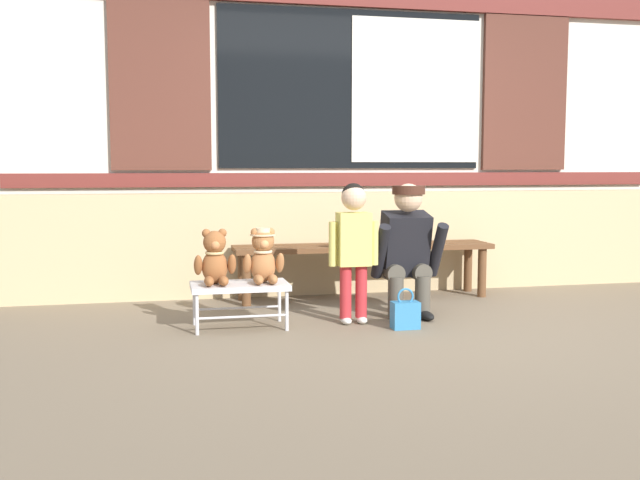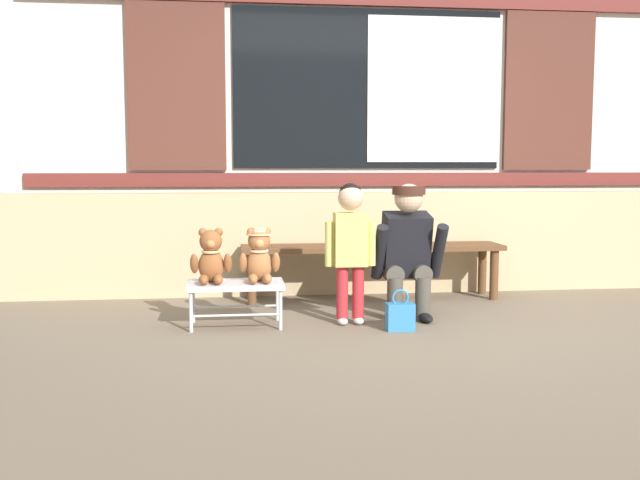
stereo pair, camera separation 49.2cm
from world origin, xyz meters
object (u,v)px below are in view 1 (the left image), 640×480
(adult_crouching, at_px, (407,249))
(handbag_on_ground, at_px, (405,314))
(wooden_bench_long, at_px, (364,253))
(teddy_bear_with_hat, at_px, (263,257))
(child_standing, at_px, (354,237))
(teddy_bear_plain, at_px, (215,259))
(small_display_bench, at_px, (240,288))

(adult_crouching, relative_size, handbag_on_ground, 3.49)
(wooden_bench_long, height_order, teddy_bear_with_hat, teddy_bear_with_hat)
(handbag_on_ground, bearing_deg, adult_crouching, 69.78)
(teddy_bear_with_hat, bearing_deg, adult_crouching, 7.13)
(teddy_bear_with_hat, distance_m, child_standing, 0.63)
(teddy_bear_plain, height_order, child_standing, child_standing)
(small_display_bench, xyz_separation_m, child_standing, (0.77, -0.03, 0.33))
(small_display_bench, height_order, child_standing, child_standing)
(small_display_bench, height_order, teddy_bear_plain, teddy_bear_plain)
(adult_crouching, bearing_deg, child_standing, -160.04)
(teddy_bear_with_hat, bearing_deg, child_standing, -2.57)
(small_display_bench, relative_size, teddy_bear_plain, 1.76)
(small_display_bench, distance_m, teddy_bear_plain, 0.25)
(teddy_bear_plain, bearing_deg, handbag_on_ground, -11.96)
(child_standing, relative_size, handbag_on_ground, 3.52)
(wooden_bench_long, bearing_deg, teddy_bear_plain, -145.15)
(small_display_bench, relative_size, teddy_bear_with_hat, 1.76)
(child_standing, height_order, handbag_on_ground, child_standing)
(adult_crouching, bearing_deg, small_display_bench, -173.70)
(teddy_bear_with_hat, xyz_separation_m, adult_crouching, (1.05, 0.13, 0.01))
(small_display_bench, relative_size, handbag_on_ground, 2.35)
(teddy_bear_plain, height_order, adult_crouching, adult_crouching)
(wooden_bench_long, distance_m, teddy_bear_plain, 1.54)
(small_display_bench, bearing_deg, teddy_bear_with_hat, 0.77)
(wooden_bench_long, xyz_separation_m, small_display_bench, (-1.10, -0.88, -0.11))
(teddy_bear_plain, bearing_deg, wooden_bench_long, 34.85)
(handbag_on_ground, bearing_deg, small_display_bench, 166.38)
(child_standing, relative_size, adult_crouching, 1.01)
(teddy_bear_plain, xyz_separation_m, child_standing, (0.93, -0.03, 0.13))
(wooden_bench_long, relative_size, teddy_bear_with_hat, 5.78)
(small_display_bench, xyz_separation_m, teddy_bear_with_hat, (0.16, 0.00, 0.21))
(small_display_bench, height_order, teddy_bear_with_hat, teddy_bear_with_hat)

